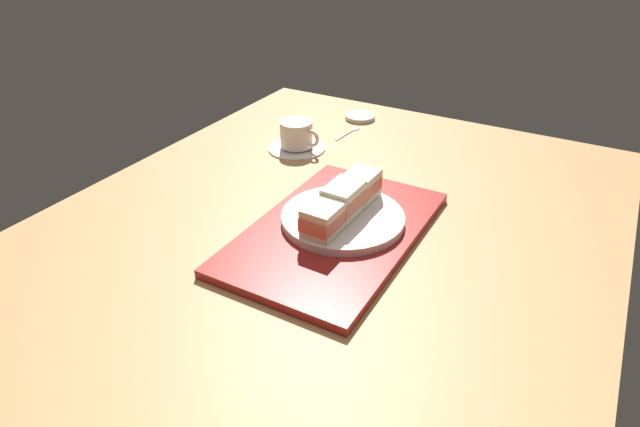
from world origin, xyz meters
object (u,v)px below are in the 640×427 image
(sandwich_middle, at_px, (343,200))
(small_sauce_dish, at_px, (360,117))
(sandwich_far, at_px, (360,186))
(teaspoon, at_px, (352,130))
(coffee_cup, at_px, (297,137))
(sandwich_plate, at_px, (343,218))
(sandwich_near, at_px, (324,218))

(sandwich_middle, distance_m, small_sauce_dish, 0.56)
(sandwich_far, bearing_deg, sandwich_middle, 178.17)
(sandwich_far, distance_m, teaspoon, 0.41)
(sandwich_far, distance_m, small_sauce_dish, 0.50)
(coffee_cup, distance_m, small_sauce_dish, 0.26)
(sandwich_plate, xyz_separation_m, sandwich_near, (-0.06, 0.00, 0.03))
(sandwich_near, bearing_deg, teaspoon, 21.16)
(small_sauce_dish, bearing_deg, sandwich_middle, -157.53)
(sandwich_plate, distance_m, coffee_cup, 0.37)
(sandwich_middle, height_order, coffee_cup, sandwich_middle)
(sandwich_far, bearing_deg, sandwich_near, 178.17)
(sandwich_far, relative_size, teaspoon, 0.73)
(sandwich_plate, distance_m, teaspoon, 0.47)
(sandwich_far, height_order, teaspoon, sandwich_far)
(coffee_cup, height_order, teaspoon, coffee_cup)
(sandwich_plate, height_order, sandwich_far, sandwich_far)
(small_sauce_dish, bearing_deg, coffee_cup, 169.69)
(sandwich_plate, height_order, coffee_cup, coffee_cup)
(sandwich_near, bearing_deg, coffee_cup, 38.00)
(sandwich_middle, distance_m, sandwich_far, 0.06)
(sandwich_plate, xyz_separation_m, sandwich_far, (0.06, -0.00, 0.03))
(sandwich_near, relative_size, coffee_cup, 0.59)
(small_sauce_dish, bearing_deg, sandwich_far, -154.46)
(teaspoon, bearing_deg, sandwich_far, -151.74)
(sandwich_middle, relative_size, sandwich_far, 1.05)
(small_sauce_dish, relative_size, teaspoon, 0.76)
(sandwich_plate, bearing_deg, sandwich_near, 178.17)
(coffee_cup, xyz_separation_m, small_sauce_dish, (0.25, -0.05, -0.02))
(sandwich_middle, xyz_separation_m, coffee_cup, (0.26, 0.26, -0.03))
(coffee_cup, bearing_deg, teaspoon, -21.90)
(sandwich_plate, height_order, sandwich_middle, sandwich_middle)
(sandwich_near, bearing_deg, sandwich_plate, -1.83)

